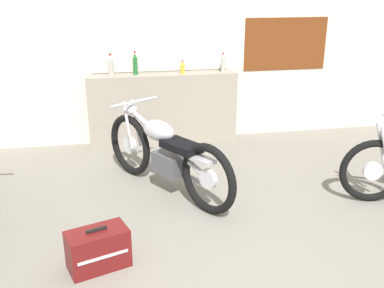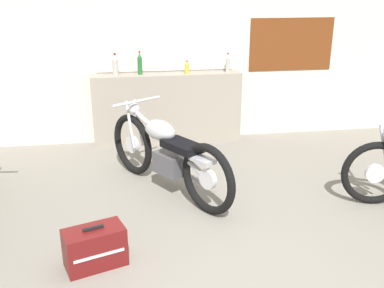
# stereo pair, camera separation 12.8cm
# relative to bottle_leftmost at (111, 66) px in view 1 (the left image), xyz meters

# --- Properties ---
(wall_back) EXTENTS (10.00, 0.07, 2.80)m
(wall_back) POSITION_rel_bottle_leftmost_xyz_m (0.98, 0.20, 0.26)
(wall_back) COLOR beige
(wall_back) RESTS_ON ground_plane
(sill_counter) EXTENTS (2.09, 0.28, 1.00)m
(sill_counter) POSITION_rel_bottle_leftmost_xyz_m (0.70, 0.02, -0.64)
(sill_counter) COLOR gray
(sill_counter) RESTS_ON ground_plane
(bottle_leftmost) EXTENTS (0.08, 0.08, 0.31)m
(bottle_leftmost) POSITION_rel_bottle_leftmost_xyz_m (0.00, 0.00, 0.00)
(bottle_leftmost) COLOR #B7B2A8
(bottle_leftmost) RESTS_ON sill_counter
(bottle_left_center) EXTENTS (0.06, 0.06, 0.32)m
(bottle_left_center) POSITION_rel_bottle_leftmost_xyz_m (0.33, 0.05, 0.01)
(bottle_left_center) COLOR #23662D
(bottle_left_center) RESTS_ON sill_counter
(bottle_center) EXTENTS (0.06, 0.06, 0.18)m
(bottle_center) POSITION_rel_bottle_leftmost_xyz_m (0.98, -0.01, -0.05)
(bottle_center) COLOR gold
(bottle_center) RESTS_ON sill_counter
(bottle_right_center) EXTENTS (0.06, 0.06, 0.28)m
(bottle_right_center) POSITION_rel_bottle_leftmost_xyz_m (1.55, -0.02, -0.01)
(bottle_right_center) COLOR #B7B2A8
(bottle_right_center) RESTS_ON sill_counter
(motorcycle_silver) EXTENTS (1.18, 1.79, 0.94)m
(motorcycle_silver) POSITION_rel_bottle_leftmost_xyz_m (0.52, -1.57, -0.70)
(motorcycle_silver) COLOR black
(motorcycle_silver) RESTS_ON ground_plane
(hard_case_darkred) EXTENTS (0.55, 0.40, 0.36)m
(hard_case_darkred) POSITION_rel_bottle_leftmost_xyz_m (-0.20, -2.88, -0.97)
(hard_case_darkred) COLOR maroon
(hard_case_darkred) RESTS_ON ground_plane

